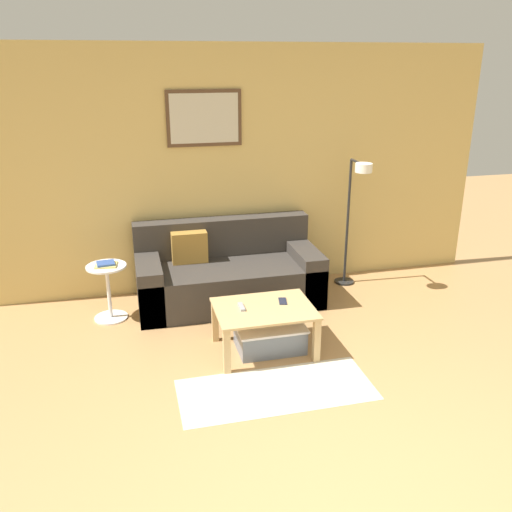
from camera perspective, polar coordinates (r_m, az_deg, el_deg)
name	(u,v)px	position (r m, az deg, el deg)	size (l,w,h in m)	color
wall_back	(233,170)	(5.79, -2.46, 9.00)	(5.60, 0.09, 2.55)	#D6B76B
area_rug	(276,389)	(4.28, 2.13, -13.86)	(1.50, 0.63, 0.01)	beige
couch	(227,275)	(5.61, -3.05, -2.00)	(1.85, 0.86, 0.81)	#38332D
coffee_table	(264,316)	(4.64, 0.85, -6.29)	(0.83, 0.63, 0.41)	tan
storage_bin	(270,337)	(4.76, 1.47, -8.49)	(0.59, 0.41, 0.23)	slate
floor_lamp	(356,205)	(5.79, 10.44, 5.35)	(0.22, 0.51, 1.41)	black
side_table	(108,287)	(5.39, -15.30, -3.15)	(0.38, 0.38, 0.55)	white
book_stack	(106,264)	(5.30, -15.52, -0.84)	(0.22, 0.19, 0.03)	#D8C666
remote_control	(241,307)	(4.60, -1.54, -5.38)	(0.04, 0.15, 0.02)	#99999E
cell_phone	(283,301)	(4.72, 2.82, -4.77)	(0.07, 0.14, 0.01)	#1E2338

